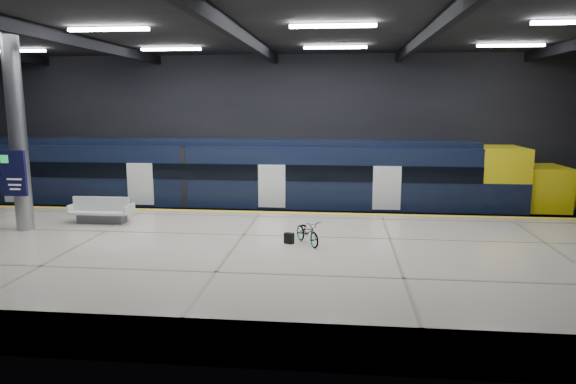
# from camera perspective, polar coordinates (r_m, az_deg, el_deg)

# --- Properties ---
(ground) EXTENTS (30.00, 30.00, 0.00)m
(ground) POSITION_cam_1_polar(r_m,az_deg,el_deg) (19.14, -4.35, -7.20)
(ground) COLOR black
(ground) RESTS_ON ground
(room_shell) EXTENTS (30.10, 16.10, 8.05)m
(room_shell) POSITION_cam_1_polar(r_m,az_deg,el_deg) (18.31, -4.59, 10.18)
(room_shell) COLOR black
(room_shell) RESTS_ON ground
(platform) EXTENTS (30.00, 11.00, 1.10)m
(platform) POSITION_cam_1_polar(r_m,az_deg,el_deg) (16.63, -5.91, -7.88)
(platform) COLOR beige
(platform) RESTS_ON ground
(safety_strip) EXTENTS (30.00, 0.40, 0.01)m
(safety_strip) POSITION_cam_1_polar(r_m,az_deg,el_deg) (21.49, -3.09, -2.25)
(safety_strip) COLOR yellow
(safety_strip) RESTS_ON platform
(rails) EXTENTS (30.00, 1.52, 0.16)m
(rails) POSITION_cam_1_polar(r_m,az_deg,el_deg) (24.37, -2.06, -3.27)
(rails) COLOR gray
(rails) RESTS_ON ground
(train) EXTENTS (29.40, 2.84, 3.79)m
(train) POSITION_cam_1_polar(r_m,az_deg,el_deg) (24.13, -4.21, 1.37)
(train) COLOR black
(train) RESTS_ON ground
(bench) EXTENTS (2.28, 0.94, 1.00)m
(bench) POSITION_cam_1_polar(r_m,az_deg,el_deg) (20.80, -19.98, -2.26)
(bench) COLOR #595B60
(bench) RESTS_ON platform
(bicycle) EXTENTS (1.22, 1.57, 0.80)m
(bicycle) POSITION_cam_1_polar(r_m,az_deg,el_deg) (16.61, 2.18, -4.46)
(bicycle) COLOR #99999E
(bicycle) RESTS_ON platform
(pannier_bag) EXTENTS (0.35, 0.28, 0.35)m
(pannier_bag) POSITION_cam_1_polar(r_m,az_deg,el_deg) (16.71, 0.12, -5.16)
(pannier_bag) COLOR black
(pannier_bag) RESTS_ON platform
(info_column) EXTENTS (0.90, 0.78, 6.90)m
(info_column) POSITION_cam_1_polar(r_m,az_deg,el_deg) (20.43, -27.87, 5.51)
(info_column) COLOR #9EA0A5
(info_column) RESTS_ON platform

